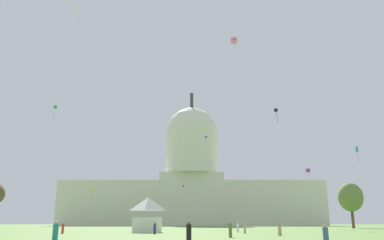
{
  "coord_description": "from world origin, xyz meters",
  "views": [
    {
      "loc": [
        -1.88,
        -21.49,
        1.64
      ],
      "look_at": [
        -1.8,
        92.87,
        32.03
      ],
      "focal_mm": 36.22,
      "sensor_mm": 36.0,
      "label": 1
    }
  ],
  "objects_px": {
    "person_denim_near_tent": "(325,236)",
    "kite_yellow_low": "(92,189)",
    "capitol_building": "(191,181)",
    "kite_gold_low": "(206,191)",
    "person_red_near_tree_east": "(62,228)",
    "kite_turquoise_mid": "(357,151)",
    "tree_east_mid": "(350,197)",
    "kite_blue_high": "(206,138)",
    "kite_orange_high": "(139,96)",
    "kite_green_mid": "(55,107)",
    "person_white_aisle_center": "(238,228)",
    "event_tent": "(147,214)",
    "kite_cyan_mid": "(338,134)",
    "kite_violet_low": "(308,171)",
    "person_navy_mid_right": "(154,229)",
    "person_tan_back_left": "(245,229)",
    "person_tan_near_tree_west": "(279,230)",
    "person_olive_mid_center": "(230,230)",
    "person_teal_back_center": "(55,234)",
    "kite_white_mid": "(78,10)",
    "kite_lime_low": "(229,183)",
    "kite_pink_high": "(234,40)",
    "kite_black_mid": "(276,110)",
    "kite_red_low": "(183,186)"
  },
  "relations": [
    {
      "from": "person_denim_near_tent",
      "to": "kite_yellow_low",
      "type": "relative_size",
      "value": 0.46
    },
    {
      "from": "capitol_building",
      "to": "kite_gold_low",
      "type": "height_order",
      "value": "capitol_building"
    },
    {
      "from": "person_red_near_tree_east",
      "to": "kite_turquoise_mid",
      "type": "distance_m",
      "value": 71.46
    },
    {
      "from": "kite_turquoise_mid",
      "to": "person_red_near_tree_east",
      "type": "bearing_deg",
      "value": -72.06
    },
    {
      "from": "tree_east_mid",
      "to": "kite_blue_high",
      "type": "bearing_deg",
      "value": 123.31
    },
    {
      "from": "kite_orange_high",
      "to": "capitol_building",
      "type": "bearing_deg",
      "value": 16.9
    },
    {
      "from": "kite_turquoise_mid",
      "to": "kite_green_mid",
      "type": "bearing_deg",
      "value": -104.49
    },
    {
      "from": "tree_east_mid",
      "to": "person_white_aisle_center",
      "type": "xyz_separation_m",
      "value": [
        -40.78,
        -49.8,
        -8.44
      ]
    },
    {
      "from": "event_tent",
      "to": "kite_blue_high",
      "type": "distance_m",
      "value": 123.22
    },
    {
      "from": "kite_cyan_mid",
      "to": "kite_violet_low",
      "type": "xyz_separation_m",
      "value": [
        -3.71,
        14.51,
        -7.05
      ]
    },
    {
      "from": "kite_green_mid",
      "to": "kite_yellow_low",
      "type": "relative_size",
      "value": 1.13
    },
    {
      "from": "person_navy_mid_right",
      "to": "kite_yellow_low",
      "type": "xyz_separation_m",
      "value": [
        -20.73,
        43.29,
        9.52
      ]
    },
    {
      "from": "person_tan_back_left",
      "to": "person_tan_near_tree_west",
      "type": "xyz_separation_m",
      "value": [
        3.2,
        -10.24,
        -0.05
      ]
    },
    {
      "from": "person_denim_near_tent",
      "to": "person_olive_mid_center",
      "type": "height_order",
      "value": "person_olive_mid_center"
    },
    {
      "from": "person_teal_back_center",
      "to": "person_red_near_tree_east",
      "type": "height_order",
      "value": "person_teal_back_center"
    },
    {
      "from": "kite_white_mid",
      "to": "kite_green_mid",
      "type": "bearing_deg",
      "value": -105.87
    },
    {
      "from": "capitol_building",
      "to": "person_tan_near_tree_west",
      "type": "height_order",
      "value": "capitol_building"
    },
    {
      "from": "kite_white_mid",
      "to": "kite_lime_low",
      "type": "xyz_separation_m",
      "value": [
        29.88,
        85.42,
        -16.7
      ]
    },
    {
      "from": "kite_pink_high",
      "to": "kite_violet_low",
      "type": "xyz_separation_m",
      "value": [
        23.56,
        36.53,
        -20.82
      ]
    },
    {
      "from": "person_white_aisle_center",
      "to": "kite_gold_low",
      "type": "xyz_separation_m",
      "value": [
        -4.71,
        24.85,
        8.46
      ]
    },
    {
      "from": "person_teal_back_center",
      "to": "kite_violet_low",
      "type": "distance_m",
      "value": 87.73
    },
    {
      "from": "person_olive_mid_center",
      "to": "kite_pink_high",
      "type": "xyz_separation_m",
      "value": [
        3.91,
        23.86,
        35.46
      ]
    },
    {
      "from": "kite_gold_low",
      "to": "kite_lime_low",
      "type": "distance_m",
      "value": 41.17
    },
    {
      "from": "person_red_near_tree_east",
      "to": "person_navy_mid_right",
      "type": "bearing_deg",
      "value": -121.03
    },
    {
      "from": "capitol_building",
      "to": "kite_cyan_mid",
      "type": "bearing_deg",
      "value": -73.7
    },
    {
      "from": "kite_cyan_mid",
      "to": "kite_gold_low",
      "type": "bearing_deg",
      "value": 179.42
    },
    {
      "from": "person_teal_back_center",
      "to": "person_tan_near_tree_west",
      "type": "bearing_deg",
      "value": 15.76
    },
    {
      "from": "tree_east_mid",
      "to": "kite_blue_high",
      "type": "xyz_separation_m",
      "value": [
        -42.03,
        63.98,
        32.75
      ]
    },
    {
      "from": "kite_blue_high",
      "to": "capitol_building",
      "type": "bearing_deg",
      "value": -30.02
    },
    {
      "from": "kite_turquoise_mid",
      "to": "kite_yellow_low",
      "type": "bearing_deg",
      "value": -107.89
    },
    {
      "from": "capitol_building",
      "to": "person_red_near_tree_east",
      "type": "bearing_deg",
      "value": -97.41
    },
    {
      "from": "person_tan_near_tree_west",
      "to": "kite_violet_low",
      "type": "xyz_separation_m",
      "value": [
        20.38,
        53.57,
        14.76
      ]
    },
    {
      "from": "person_olive_mid_center",
      "to": "person_white_aisle_center",
      "type": "distance_m",
      "value": 26.4
    },
    {
      "from": "capitol_building",
      "to": "event_tent",
      "type": "relative_size",
      "value": 23.57
    },
    {
      "from": "person_olive_mid_center",
      "to": "kite_black_mid",
      "type": "height_order",
      "value": "kite_black_mid"
    },
    {
      "from": "person_teal_back_center",
      "to": "event_tent",
      "type": "bearing_deg",
      "value": 56.68
    },
    {
      "from": "kite_white_mid",
      "to": "kite_violet_low",
      "type": "relative_size",
      "value": 1.19
    },
    {
      "from": "person_denim_near_tent",
      "to": "kite_turquoise_mid",
      "type": "relative_size",
      "value": 0.37
    },
    {
      "from": "kite_red_low",
      "to": "kite_black_mid",
      "type": "distance_m",
      "value": 42.07
    },
    {
      "from": "person_olive_mid_center",
      "to": "person_denim_near_tent",
      "type": "bearing_deg",
      "value": -176.89
    },
    {
      "from": "tree_east_mid",
      "to": "kite_turquoise_mid",
      "type": "xyz_separation_m",
      "value": [
        -8.01,
        -26.83,
        9.57
      ]
    },
    {
      "from": "person_white_aisle_center",
      "to": "kite_gold_low",
      "type": "bearing_deg",
      "value": -10.3
    },
    {
      "from": "person_red_near_tree_east",
      "to": "kite_gold_low",
      "type": "xyz_separation_m",
      "value": [
        23.36,
        34.77,
        8.44
      ]
    },
    {
      "from": "capitol_building",
      "to": "kite_gold_low",
      "type": "xyz_separation_m",
      "value": [
        3.63,
        -116.91,
        -14.46
      ]
    },
    {
      "from": "person_olive_mid_center",
      "to": "kite_green_mid",
      "type": "relative_size",
      "value": 0.46
    },
    {
      "from": "tree_east_mid",
      "to": "kite_gold_low",
      "type": "xyz_separation_m",
      "value": [
        -45.49,
        -24.95,
        0.02
      ]
    },
    {
      "from": "person_navy_mid_right",
      "to": "person_denim_near_tent",
      "type": "bearing_deg",
      "value": 123.26
    },
    {
      "from": "person_red_near_tree_east",
      "to": "kite_lime_low",
      "type": "distance_m",
      "value": 82.6
    },
    {
      "from": "capitol_building",
      "to": "kite_lime_low",
      "type": "relative_size",
      "value": 59.83
    },
    {
      "from": "kite_green_mid",
      "to": "kite_violet_low",
      "type": "xyz_separation_m",
      "value": [
        68.8,
        5.79,
        -16.35
      ]
    }
  ]
}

